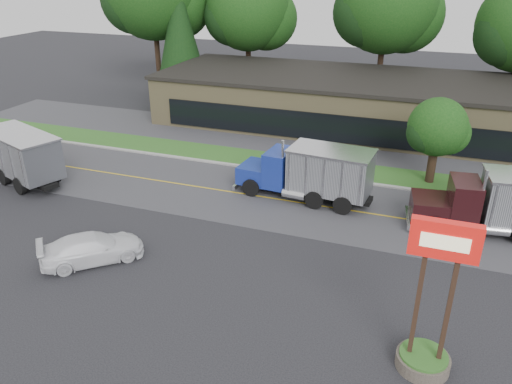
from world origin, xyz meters
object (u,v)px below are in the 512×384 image
bilo_sign (430,322)px  rally_car (92,248)px  dump_truck_red (11,151)px  dump_truck_blue (312,172)px  dump_truck_maroon (509,202)px

bilo_sign → rally_car: bearing=173.1°
dump_truck_red → dump_truck_blue: size_ratio=1.27×
bilo_sign → dump_truck_maroon: bearing=73.3°
dump_truck_blue → rally_car: dump_truck_blue is taller
dump_truck_red → dump_truck_blue: same height
bilo_sign → dump_truck_blue: bilo_sign is taller
dump_truck_maroon → rally_car: 21.47m
dump_truck_blue → dump_truck_maroon: bearing=-177.7°
dump_truck_red → dump_truck_maroon: bearing=-154.1°
bilo_sign → rally_car: size_ratio=1.22×
bilo_sign → dump_truck_blue: bearing=120.6°
rally_car → bilo_sign: bearing=-140.2°
dump_truck_red → bilo_sign: bearing=-177.7°
dump_truck_maroon → rally_car: bearing=19.9°
bilo_sign → dump_truck_blue: (-7.26, 12.27, -0.22)m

